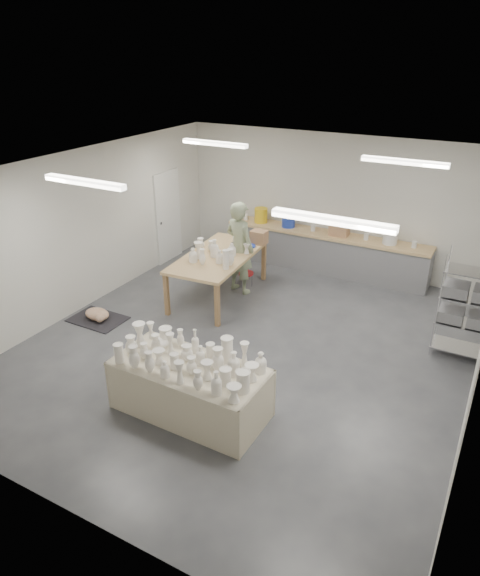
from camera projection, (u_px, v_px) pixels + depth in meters
The scene contains 9 objects.
room at pixel (245, 229), 8.01m from camera, with size 8.00×8.02×3.00m.
back_counter at pixel (324, 250), 11.50m from camera, with size 4.60×0.60×1.24m.
wire_shelf at pixel (468, 306), 8.12m from camera, with size 0.88×0.48×1.80m.
drying_table at pixel (190, 386), 7.03m from camera, with size 2.14×1.04×1.12m.
work_table at pixel (221, 255), 10.15m from camera, with size 1.38×2.49×1.27m.
rug at pixel (98, 319), 9.60m from camera, with size 1.00×0.70×0.02m, color black.
cat at pixel (97, 314), 9.53m from camera, with size 0.56×0.45×0.21m.
potter at pixel (240, 248), 10.34m from camera, with size 0.70×0.46×1.91m, color #94A17D.
red_stool at pixel (246, 274), 10.85m from camera, with size 0.39×0.39×0.31m.
Camera 1 is at (3.46, -6.66, 4.66)m, focal length 32.00 mm.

